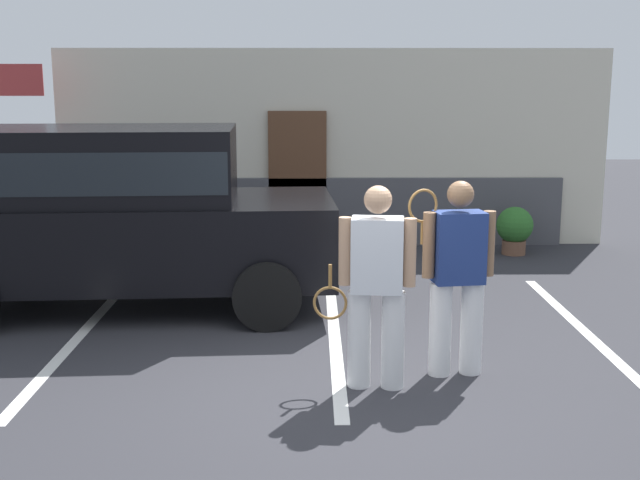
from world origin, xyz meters
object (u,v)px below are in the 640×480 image
object	(u,v)px
parked_suv	(118,209)
potted_plant_by_porch	(515,228)
flag_pole	(5,121)
tennis_player_woman	(457,275)
tennis_player_man	(376,285)

from	to	relation	value
parked_suv	potted_plant_by_porch	world-z (taller)	parked_suv
potted_plant_by_porch	parked_suv	bearing A→B (deg)	-151.67
parked_suv	potted_plant_by_porch	bearing A→B (deg)	24.98
potted_plant_by_porch	flag_pole	xyz separation A→B (m)	(-7.45, 0.01, 1.58)
potted_plant_by_porch	tennis_player_woman	bearing A→B (deg)	-109.51
tennis_player_man	potted_plant_by_porch	xyz separation A→B (m)	(2.49, 5.27, -0.49)
tennis_player_woman	tennis_player_man	bearing A→B (deg)	14.91
flag_pole	tennis_player_woman	bearing A→B (deg)	-41.21
tennis_player_man	parked_suv	bearing A→B (deg)	-36.14
tennis_player_man	flag_pole	distance (m)	7.33
potted_plant_by_porch	flag_pole	size ratio (longest dim) A/B	0.25
parked_suv	tennis_player_man	world-z (taller)	parked_suv
tennis_player_woman	potted_plant_by_porch	bearing A→B (deg)	-116.81
potted_plant_by_porch	flag_pole	world-z (taller)	flag_pole
tennis_player_woman	potted_plant_by_porch	xyz separation A→B (m)	(1.76, 4.97, -0.50)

